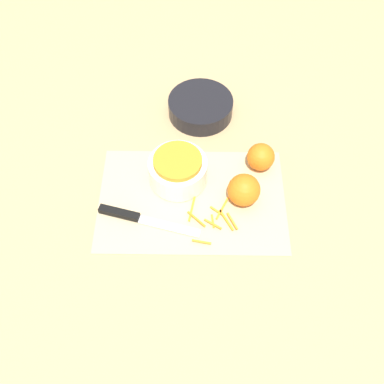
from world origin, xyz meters
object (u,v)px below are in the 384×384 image
Objects in this scene: bowl_speckled at (178,169)px; orange_left at (261,157)px; knife at (131,216)px; orange_right at (244,189)px; bowl_dark at (201,107)px.

orange_left is at bearing 11.84° from bowl_speckled.
orange_right is (0.28, 0.06, 0.03)m from knife.
orange_left is (0.16, -0.20, 0.02)m from bowl_dark.
bowl_dark is at bearing 109.60° from orange_right.
orange_left is at bearing 64.42° from orange_right.
bowl_speckled is at bearing 160.09° from orange_right.
bowl_speckled is 2.06× the size of orange_left.
bowl_speckled reaches higher than orange_left.
orange_left is (0.33, 0.17, 0.03)m from knife.
bowl_dark is at bearing 128.68° from orange_left.
bowl_speckled is 0.17m from knife.
orange_right is (-0.05, -0.11, 0.00)m from orange_left.
bowl_speckled is at bearing -168.16° from orange_left.
bowl_speckled is 0.80× the size of bowl_dark.
orange_right is at bearing 27.23° from knife.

